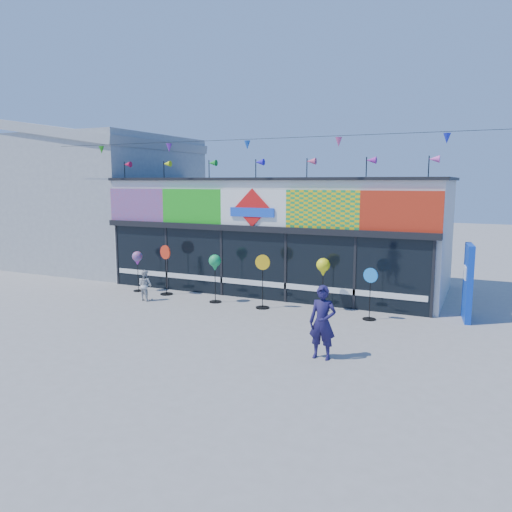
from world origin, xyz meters
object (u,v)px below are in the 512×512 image
Objects in this scene: spinner_0 at (137,259)px; child at (145,285)px; spinner_4 at (323,269)px; spinner_2 at (215,264)px; spinner_5 at (370,293)px; blue_sign at (468,282)px; adult_man at (322,322)px; spinner_1 at (166,269)px; spinner_3 at (263,280)px.

child is at bearing -43.31° from spinner_0.
child is at bearing -168.55° from spinner_4.
spinner_2 reaches higher than spinner_5.
spinner_2 is at bearing -179.00° from blue_sign.
blue_sign is 1.32× the size of adult_man.
blue_sign is at bearing 4.46° from spinner_0.
spinner_1 reaches higher than spinner_2.
spinner_3 is (3.88, -0.32, -0.03)m from spinner_1.
spinner_5 is (-2.54, -1.12, -0.31)m from blue_sign.
adult_man is at bearing 167.75° from child.
spinner_2 is at bearing -151.93° from child.
spinner_3 is 1.92m from spinner_4.
spinner_3 is at bearing -176.07° from blue_sign.
spinner_2 is 3.58m from spinner_4.
spinner_0 is at bearing 178.87° from spinner_1.
spinner_3 is 1.12× the size of spinner_5.
spinner_2 is 1.78m from spinner_3.
spinner_0 is 0.92× the size of spinner_2.
spinner_1 is 7.23m from spinner_5.
spinner_5 reaches higher than spinner_0.
blue_sign is at bearing -159.27° from child.
child is at bearing -170.07° from spinner_3.
spinner_5 is at bearing 1.43° from spinner_3.
spinner_5 is at bearing 0.40° from spinner_2.
spinner_4 reaches higher than spinner_0.
spinner_1 is 1.11m from child.
spinner_1 is 2.19m from spinner_2.
spinner_5 is (5.09, 0.04, -0.47)m from spinner_2.
spinner_0 is 0.87× the size of adult_man.
spinner_4 is at bearing 6.90° from spinner_2.
spinner_0 is 0.89× the size of spinner_4.
spinner_3 is at bearing -178.57° from spinner_5.
child is at bearing 157.43° from adult_man.
blue_sign is 7.72m from spinner_2.
adult_man is at bearing -94.43° from spinner_5.
spinner_2 is 0.97× the size of spinner_4.
spinner_3 reaches higher than spinner_0.
spinner_4 is 1.67m from spinner_5.
spinner_0 is at bearing 153.93° from adult_man.
spinner_0 is 1.66m from child.
adult_man is at bearing -29.28° from spinner_1.
spinner_5 is at bearing -163.81° from blue_sign.
spinner_2 is at bearing -7.28° from spinner_1.
spinner_1 is 1.16× the size of spinner_5.
spinner_3 is (1.74, -0.05, -0.38)m from spinner_2.
adult_man is (8.19, -3.92, -0.33)m from spinner_0.
spinner_2 is at bearing 142.49° from adult_man.
blue_sign is 9.81m from spinner_1.
adult_man reaches higher than spinner_0.
spinner_2 is 6.03m from adult_man.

